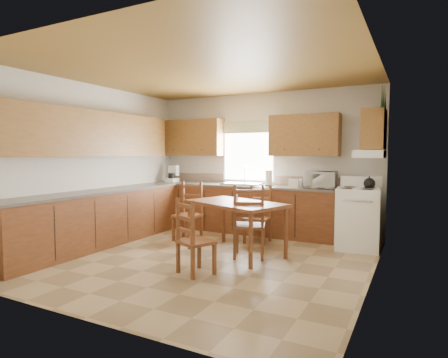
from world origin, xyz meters
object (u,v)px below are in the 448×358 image
at_px(stove, 357,219).
at_px(chair_near_left, 196,237).
at_px(chair_near_right, 249,221).
at_px(chair_far_right, 258,215).
at_px(dining_table, 235,228).
at_px(chair_far_left, 187,212).
at_px(microwave, 320,180).

bearing_deg(stove, chair_near_left, -132.02).
distance_m(chair_near_right, chair_far_right, 0.92).
height_order(dining_table, chair_near_right, chair_near_right).
distance_m(stove, chair_near_right, 1.82).
height_order(stove, chair_far_right, chair_far_right).
distance_m(chair_near_right, chair_far_left, 1.49).
bearing_deg(stove, dining_table, -150.16).
xyz_separation_m(microwave, chair_far_right, (-0.91, -0.67, -0.59)).
relative_size(stove, chair_near_left, 1.00).
xyz_separation_m(dining_table, chair_near_right, (0.26, -0.07, 0.14)).
distance_m(dining_table, chair_far_right, 0.82).
height_order(stove, chair_far_left, chair_far_left).
xyz_separation_m(dining_table, chair_far_right, (0.03, 0.82, 0.08)).
relative_size(microwave, chair_near_right, 0.46).
relative_size(microwave, dining_table, 0.33).
height_order(chair_near_left, chair_near_right, chair_near_right).
distance_m(dining_table, chair_near_right, 0.30).
bearing_deg(chair_near_left, dining_table, -66.78).
relative_size(microwave, chair_far_left, 0.49).
bearing_deg(chair_far_left, chair_near_right, -21.93).
height_order(microwave, chair_near_left, microwave).
height_order(stove, chair_near_right, chair_near_right).
height_order(microwave, chair_far_left, microwave).
bearing_deg(chair_far_right, dining_table, -93.82).
bearing_deg(chair_near_right, microwave, -133.40).
relative_size(chair_near_right, chair_far_left, 1.07).
relative_size(chair_near_right, chair_far_right, 1.12).
bearing_deg(microwave, stove, -28.41).
bearing_deg(chair_near_left, microwave, -85.73).
distance_m(stove, dining_table, 1.98).
xyz_separation_m(microwave, chair_near_right, (-0.67, -1.55, -0.53)).
xyz_separation_m(chair_near_right, chair_far_left, (-1.41, 0.49, -0.03)).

